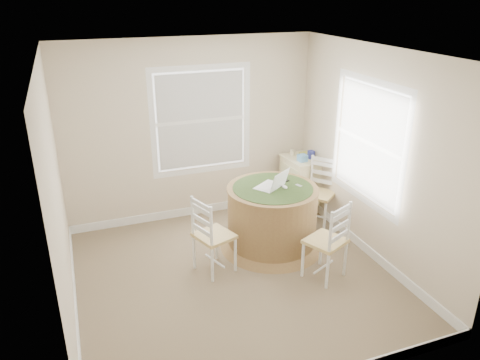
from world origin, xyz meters
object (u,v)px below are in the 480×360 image
round_table (272,215)px  chair_right (318,194)px  laptop (272,185)px  chair_left (214,235)px  chair_near (325,241)px  corner_chest (300,183)px

round_table → chair_right: 0.94m
laptop → round_table: bearing=91.9°
round_table → chair_left: 0.92m
chair_near → laptop: 1.01m
round_table → laptop: bearing=108.3°
round_table → corner_chest: size_ratio=1.65×
chair_near → round_table: bearing=-96.3°
chair_near → chair_right: same height
round_table → laptop: 0.42m
chair_left → laptop: laptop is taller
round_table → chair_left: (-0.87, -0.28, 0.02)m
chair_left → chair_right: 1.86m
corner_chest → chair_right: bearing=-97.1°
chair_left → chair_near: same height
chair_near → corner_chest: 1.88m
chair_left → chair_near: bearing=-135.8°
laptop → corner_chest: bearing=-169.4°
chair_left → laptop: bearing=-90.8°
chair_right → laptop: laptop is taller
chair_near → laptop: (-0.30, 0.87, 0.40)m
chair_near → chair_right: size_ratio=1.00×
round_table → laptop: laptop is taller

